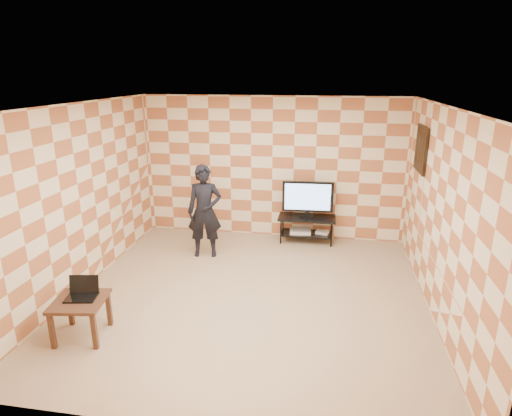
# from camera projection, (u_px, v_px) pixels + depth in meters

# --- Properties ---
(floor) EXTENTS (5.00, 5.00, 0.00)m
(floor) POSITION_uv_depth(u_px,v_px,m) (249.00, 296.00, 6.21)
(floor) COLOR tan
(floor) RESTS_ON ground
(wall_back) EXTENTS (5.00, 0.02, 2.70)m
(wall_back) POSITION_uv_depth(u_px,v_px,m) (272.00, 168.00, 8.15)
(wall_back) COLOR beige
(wall_back) RESTS_ON ground
(wall_front) EXTENTS (5.00, 0.02, 2.70)m
(wall_front) POSITION_uv_depth(u_px,v_px,m) (193.00, 299.00, 3.46)
(wall_front) COLOR beige
(wall_front) RESTS_ON ground
(wall_left) EXTENTS (0.02, 5.00, 2.70)m
(wall_left) POSITION_uv_depth(u_px,v_px,m) (79.00, 199.00, 6.19)
(wall_left) COLOR beige
(wall_left) RESTS_ON ground
(wall_right) EXTENTS (0.02, 5.00, 2.70)m
(wall_right) POSITION_uv_depth(u_px,v_px,m) (443.00, 217.00, 5.42)
(wall_right) COLOR beige
(wall_right) RESTS_ON ground
(ceiling) EXTENTS (5.00, 5.00, 0.02)m
(ceiling) POSITION_uv_depth(u_px,v_px,m) (248.00, 105.00, 5.40)
(ceiling) COLOR white
(ceiling) RESTS_ON wall_back
(wall_art) EXTENTS (0.04, 0.72, 0.72)m
(wall_art) POSITION_uv_depth(u_px,v_px,m) (421.00, 149.00, 6.69)
(wall_art) COLOR black
(wall_art) RESTS_ON wall_right
(tv_stand) EXTENTS (1.07, 0.48, 0.50)m
(tv_stand) POSITION_uv_depth(u_px,v_px,m) (307.00, 223.00, 8.09)
(tv_stand) COLOR black
(tv_stand) RESTS_ON floor
(tv) EXTENTS (0.94, 0.19, 0.68)m
(tv) POSITION_uv_depth(u_px,v_px,m) (308.00, 198.00, 7.93)
(tv) COLOR black
(tv) RESTS_ON tv_stand
(dvd_player) EXTENTS (0.41, 0.31, 0.07)m
(dvd_player) POSITION_uv_depth(u_px,v_px,m) (300.00, 231.00, 8.15)
(dvd_player) COLOR silver
(dvd_player) RESTS_ON tv_stand
(game_console) EXTENTS (0.27, 0.22, 0.05)m
(game_console) POSITION_uv_depth(u_px,v_px,m) (322.00, 232.00, 8.12)
(game_console) COLOR silver
(game_console) RESTS_ON tv_stand
(side_table) EXTENTS (0.67, 0.67, 0.50)m
(side_table) POSITION_uv_depth(u_px,v_px,m) (80.00, 306.00, 5.14)
(side_table) COLOR #321F10
(side_table) RESTS_ON floor
(laptop) EXTENTS (0.40, 0.34, 0.24)m
(laptop) POSITION_uv_depth(u_px,v_px,m) (82.00, 293.00, 5.18)
(laptop) COLOR black
(laptop) RESTS_ON side_table
(person) EXTENTS (0.65, 0.49, 1.62)m
(person) POSITION_uv_depth(u_px,v_px,m) (205.00, 211.00, 7.36)
(person) COLOR black
(person) RESTS_ON floor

